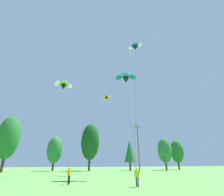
{
  "coord_description": "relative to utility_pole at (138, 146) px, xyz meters",
  "views": [
    {
      "loc": [
        -4.92,
        4.89,
        2.02
      ],
      "look_at": [
        0.89,
        24.1,
        9.8
      ],
      "focal_mm": 27.16,
      "sensor_mm": 36.0,
      "label": 1
    }
  ],
  "objects": [
    {
      "name": "treeline_tree_c",
      "position": [
        -32.39,
        8.62,
        2.09
      ],
      "size": [
        5.51,
        5.51,
        13.75
      ],
      "color": "#472D19",
      "rests_on": "ground_plane"
    },
    {
      "name": "treeline_tree_d",
      "position": [
        -20.76,
        13.39,
        -0.36
      ],
      "size": [
        4.42,
        4.42,
        9.69
      ],
      "color": "#472D19",
      "rests_on": "ground_plane"
    },
    {
      "name": "treeline_tree_e",
      "position": [
        -10.58,
        11.83,
        2.13
      ],
      "size": [
        5.53,
        5.53,
        13.8
      ],
      "color": "#472D19",
      "rests_on": "ground_plane"
    },
    {
      "name": "treeline_tree_f",
      "position": [
        2.06,
        10.86,
        -0.49
      ],
      "size": [
        3.62,
        3.62,
        9.17
      ],
      "color": "#472D19",
      "rests_on": "ground_plane"
    },
    {
      "name": "treeline_tree_g",
      "position": [
        13.79,
        9.23,
        -0.21
      ],
      "size": [
        4.49,
        4.49,
        9.95
      ],
      "color": "#472D19",
      "rests_on": "ground_plane"
    },
    {
      "name": "treeline_tree_h",
      "position": [
        21.26,
        12.87,
        -0.13
      ],
      "size": [
        4.52,
        4.52,
        10.08
      ],
      "color": "#472D19",
      "rests_on": "ground_plane"
    },
    {
      "name": "utility_pole",
      "position": [
        0.0,
        0.0,
        0.0
      ],
      "size": [
        2.2,
        0.26,
        11.92
      ],
      "color": "brown",
      "rests_on": "ground_plane"
    },
    {
      "name": "kite_flyer_near",
      "position": [
        -18.31,
        -21.63,
        -5.23
      ],
      "size": [
        0.75,
        0.76,
        1.69
      ],
      "color": "black",
      "rests_on": "ground_plane"
    },
    {
      "name": "kite_flyer_mid",
      "position": [
        -12.33,
        -25.38,
        -5.24
      ],
      "size": [
        0.43,
        0.59,
        1.69
      ],
      "color": "navy",
      "rests_on": "ground_plane"
    },
    {
      "name": "parafoil_kite_high_lime_white",
      "position": [
        -20.08,
        -7.97,
        11.07
      ],
      "size": [
        3.87,
        14.43,
        16.67
      ],
      "color": "#93D633"
    },
    {
      "name": "parafoil_kite_mid_teal",
      "position": [
        -9.46,
        -16.34,
        10.14
      ],
      "size": [
        4.88,
        10.31,
        16.13
      ],
      "color": "teal"
    },
    {
      "name": "parafoil_kite_far_orange",
      "position": [
        -10.66,
        -7.37,
        9.57
      ],
      "size": [
        8.97,
        14.98,
        14.76
      ],
      "color": "orange"
    },
    {
      "name": "parafoil_kite_low_blue_white",
      "position": [
        -6.77,
        -15.39,
        18.26
      ],
      "size": [
        7.01,
        11.39,
        24.09
      ],
      "color": "blue"
    }
  ]
}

